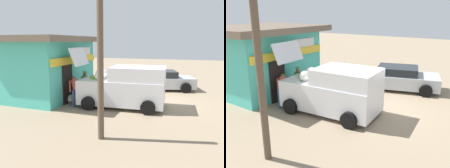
{
  "view_description": "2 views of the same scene",
  "coord_description": "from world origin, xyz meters",
  "views": [
    {
      "loc": [
        -11.43,
        -1.23,
        3.11
      ],
      "look_at": [
        0.32,
        2.43,
        0.79
      ],
      "focal_mm": 36.16,
      "sensor_mm": 36.0,
      "label": 1
    },
    {
      "loc": [
        -9.11,
        -3.81,
        4.14
      ],
      "look_at": [
        -0.13,
        1.74,
        0.93
      ],
      "focal_mm": 38.88,
      "sensor_mm": 36.0,
      "label": 2
    }
  ],
  "objects": [
    {
      "name": "vendor_standing",
      "position": [
        -0.69,
        3.61,
        0.9
      ],
      "size": [
        0.46,
        0.52,
        1.59
      ],
      "color": "navy",
      "rests_on": "ground_plane"
    },
    {
      "name": "delivery_van",
      "position": [
        -1.14,
        1.34,
        0.98
      ],
      "size": [
        2.34,
        4.45,
        2.82
      ],
      "color": "silver",
      "rests_on": "ground_plane"
    },
    {
      "name": "paint_bucket",
      "position": [
        1.56,
        3.38,
        0.19
      ],
      "size": [
        0.3,
        0.3,
        0.39
      ],
      "primitive_type": "cylinder",
      "color": "silver",
      "rests_on": "ground_plane"
    },
    {
      "name": "ground_plane",
      "position": [
        0.0,
        0.0,
        0.0
      ],
      "size": [
        60.0,
        60.0,
        0.0
      ],
      "primitive_type": "plane",
      "color": "gray"
    },
    {
      "name": "parked_sedan",
      "position": [
        3.44,
        0.14,
        0.6
      ],
      "size": [
        3.01,
        4.66,
        1.24
      ],
      "color": "#B2B7BC",
      "rests_on": "ground_plane"
    },
    {
      "name": "storefront_bar",
      "position": [
        -0.46,
        6.07,
        1.76
      ],
      "size": [
        5.89,
        4.88,
        3.39
      ],
      "color": "#4CC6B7",
      "rests_on": "ground_plane"
    },
    {
      "name": "unloaded_banana_pile",
      "position": [
        -1.26,
        4.25,
        0.19
      ],
      "size": [
        0.73,
        0.72,
        0.41
      ],
      "color": "silver",
      "rests_on": "ground_plane"
    },
    {
      "name": "customer_bending",
      "position": [
        -1.67,
        3.65,
        0.86
      ],
      "size": [
        0.74,
        0.72,
        1.4
      ],
      "color": "navy",
      "rests_on": "ground_plane"
    },
    {
      "name": "utility_pole",
      "position": [
        -4.95,
        1.16,
        2.34
      ],
      "size": [
        0.2,
        0.2,
        4.67
      ],
      "primitive_type": "cylinder",
      "color": "brown",
      "rests_on": "ground_plane"
    }
  ]
}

